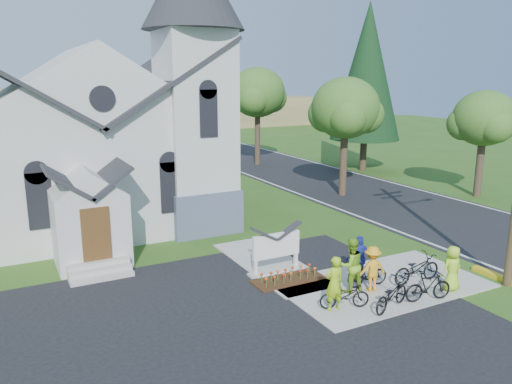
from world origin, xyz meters
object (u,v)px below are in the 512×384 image
bike_0 (344,296)px  bike_4 (417,269)px  cyclist_0 (334,283)px  cyclist_2 (360,259)px  cyclist_3 (372,269)px  bike_3 (428,286)px  church_sign (276,246)px  bike_1 (368,274)px  bike_2 (391,295)px  cyclist_4 (452,268)px  cyclist_1 (351,265)px

bike_0 → bike_4: bike_4 is taller
cyclist_0 → bike_0: 0.57m
cyclist_2 → cyclist_3: (-0.14, -0.81, -0.05)m
bike_3 → bike_0: bearing=85.4°
cyclist_3 → bike_4: size_ratio=0.79×
church_sign → bike_1: (2.08, -2.64, -0.53)m
church_sign → bike_2: size_ratio=1.24×
bike_0 → bike_3: (2.67, -0.81, 0.07)m
cyclist_4 → bike_4: bearing=-57.2°
cyclist_0 → bike_4: bearing=-170.5°
bike_2 → cyclist_4: cyclist_4 is taller
church_sign → cyclist_1: bearing=-63.5°
cyclist_0 → cyclist_1: 1.57m
cyclist_0 → bike_2: (1.59, -0.78, -0.40)m
cyclist_3 → cyclist_4: (2.36, -1.22, 0.00)m
church_sign → bike_0: 3.65m
cyclist_1 → cyclist_2: (0.79, 0.51, -0.10)m
cyclist_1 → cyclist_4: cyclist_1 is taller
church_sign → cyclist_4: size_ratio=1.42×
church_sign → bike_3: bearing=-55.4°
bike_1 → cyclist_1: bearing=98.9°
bike_0 → cyclist_4: bearing=-79.0°
bike_1 → bike_3: bearing=-143.7°
bike_2 → cyclist_0: bearing=45.2°
bike_1 → cyclist_2: (0.04, 0.50, 0.37)m
cyclist_0 → bike_2: 1.82m
bike_0 → cyclist_3: bearing=-49.1°
bike_2 → cyclist_3: (0.37, 1.34, 0.30)m
church_sign → cyclist_0: (0.01, -3.51, -0.12)m
bike_3 → bike_4: size_ratio=0.83×
bike_1 → cyclist_4: size_ratio=0.97×
cyclist_2 → cyclist_3: size_ratio=1.07×
cyclist_0 → cyclist_2: bearing=-142.7°
bike_1 → bike_2: bike_2 is taller
bike_0 → bike_1: size_ratio=1.05×
church_sign → cyclist_3: church_sign is taller
church_sign → cyclist_4: 6.02m
bike_1 → cyclist_3: 0.46m
cyclist_0 → bike_0: size_ratio=1.09×
bike_3 → bike_4: (0.75, 1.24, 0.02)m
cyclist_1 → cyclist_4: bearing=158.8°
cyclist_3 → bike_2: bearing=84.0°
bike_0 → bike_3: size_ratio=0.97×
cyclist_1 → bike_1: size_ratio=1.23×
cyclist_2 → bike_2: size_ratio=0.93×
bike_0 → cyclist_1: (0.96, 0.94, 0.51)m
bike_0 → bike_2: (1.24, -0.71, 0.05)m
bike_2 → bike_4: bearing=-81.1°
cyclist_0 → cyclist_4: 4.38m
church_sign → bike_1: 3.40m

